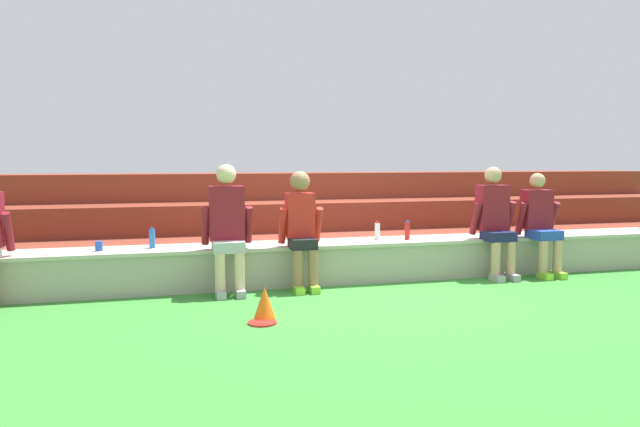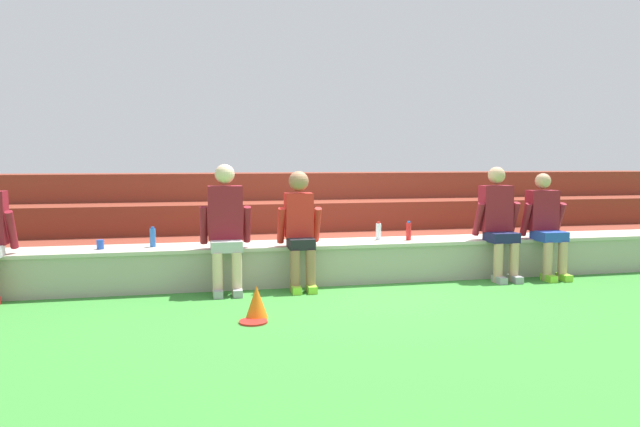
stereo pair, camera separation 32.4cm
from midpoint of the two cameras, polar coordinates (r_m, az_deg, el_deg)
name	(u,v)px [view 1 (the left image)]	position (r m, az deg, el deg)	size (l,w,h in m)	color
ground_plane	(359,285)	(6.87, 2.45, -6.97)	(80.00, 80.00, 0.00)	#388433
stone_seating_wall	(351,259)	(7.10, 1.76, -4.49)	(8.91, 0.63, 0.47)	#A8A08E
brick_bleachers	(311,222)	(9.05, -1.93, -0.87)	(12.61, 2.36, 1.24)	brown
person_left_of_center	(227,225)	(6.44, -10.46, -1.14)	(0.55, 0.51, 1.41)	beige
person_center	(301,226)	(6.56, -3.24, -1.27)	(0.49, 0.53, 1.33)	#996B4C
person_right_of_center	(495,219)	(7.47, 15.58, -0.52)	(0.55, 0.54, 1.37)	tan
person_far_right	(541,222)	(7.80, 19.66, -0.76)	(0.55, 0.56, 1.29)	tan
water_bottle_center_gap	(377,231)	(7.21, 4.35, -1.72)	(0.06, 0.06, 0.22)	silver
water_bottle_near_left	(152,239)	(6.81, -17.41, -2.35)	(0.06, 0.06, 0.23)	blue
water_bottle_mid_right	(407,231)	(7.23, 7.27, -1.68)	(0.06, 0.06, 0.23)	red
plastic_cup_right_end	(99,246)	(6.81, -22.09, -2.97)	(0.08, 0.08, 0.10)	blue
frisbee	(262,323)	(5.34, -7.43, -10.54)	(0.26, 0.26, 0.02)	red
sports_cone	(265,303)	(5.45, -7.15, -8.66)	(0.21, 0.21, 0.30)	orange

